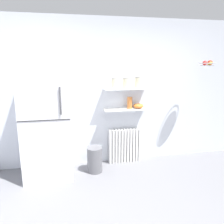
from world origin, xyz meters
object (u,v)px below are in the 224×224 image
at_px(hanging_fruit_basket, 208,64).
at_px(trash_bin, 95,160).
at_px(storage_jar_1, 126,83).
at_px(shelf_bowl, 139,106).
at_px(refrigerator, 47,125).
at_px(storage_jar_0, 114,83).
at_px(vase, 130,103).
at_px(storage_jar_2, 138,82).
at_px(radiator, 125,145).

bearing_deg(hanging_fruit_basket, trash_bin, 178.86).
height_order(storage_jar_1, shelf_bowl, storage_jar_1).
height_order(refrigerator, storage_jar_0, refrigerator).
bearing_deg(storage_jar_0, hanging_fruit_basket, -10.70).
distance_m(storage_jar_0, hanging_fruit_basket, 1.63).
distance_m(storage_jar_1, vase, 0.36).
distance_m(vase, trash_bin, 1.17).
bearing_deg(storage_jar_0, storage_jar_2, -0.00).
height_order(refrigerator, trash_bin, refrigerator).
relative_size(storage_jar_0, vase, 0.84).
relative_size(shelf_bowl, hanging_fruit_basket, 0.66).
relative_size(storage_jar_1, trash_bin, 0.41).
bearing_deg(trash_bin, storage_jar_0, 33.54).
xyz_separation_m(shelf_bowl, hanging_fruit_basket, (1.11, -0.30, 0.75)).
relative_size(radiator, storage_jar_1, 3.61).
bearing_deg(hanging_fruit_basket, shelf_bowl, 165.08).
distance_m(storage_jar_0, vase, 0.46).
relative_size(refrigerator, vase, 8.19).
bearing_deg(storage_jar_1, storage_jar_0, 180.00).
xyz_separation_m(radiator, vase, (0.07, -0.03, 0.82)).
bearing_deg(storage_jar_1, hanging_fruit_basket, -12.35).
bearing_deg(storage_jar_1, trash_bin, -156.87).
xyz_separation_m(radiator, storage_jar_1, (0.00, -0.03, 1.17)).
height_order(storage_jar_0, shelf_bowl, storage_jar_0).
bearing_deg(storage_jar_2, storage_jar_1, -180.00).
height_order(vase, hanging_fruit_basket, hanging_fruit_basket).
distance_m(vase, shelf_bowl, 0.18).
bearing_deg(vase, shelf_bowl, 0.00).
height_order(radiator, vase, vase).
xyz_separation_m(storage_jar_2, trash_bin, (-0.82, -0.26, -1.28)).
bearing_deg(shelf_bowl, storage_jar_0, 180.00).
height_order(trash_bin, hanging_fruit_basket, hanging_fruit_basket).
bearing_deg(refrigerator, radiator, 10.56).
bearing_deg(storage_jar_2, radiator, 172.02).
relative_size(storage_jar_2, trash_bin, 0.44).
relative_size(vase, hanging_fruit_basket, 0.74).
distance_m(refrigerator, radiator, 1.48).
bearing_deg(vase, refrigerator, -171.15).
bearing_deg(radiator, hanging_fruit_basket, -13.56).
xyz_separation_m(vase, trash_bin, (-0.68, -0.26, -0.92)).
relative_size(refrigerator, storage_jar_1, 9.72).
bearing_deg(vase, storage_jar_2, 0.00).
relative_size(radiator, hanging_fruit_basket, 2.25).
bearing_deg(trash_bin, storage_jar_1, 23.13).
bearing_deg(storage_jar_2, vase, 180.00).
height_order(storage_jar_2, trash_bin, storage_jar_2).
distance_m(radiator, storage_jar_0, 1.19).
distance_m(radiator, hanging_fruit_basket, 2.05).
distance_m(radiator, vase, 0.82).
bearing_deg(radiator, storage_jar_1, -90.00).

